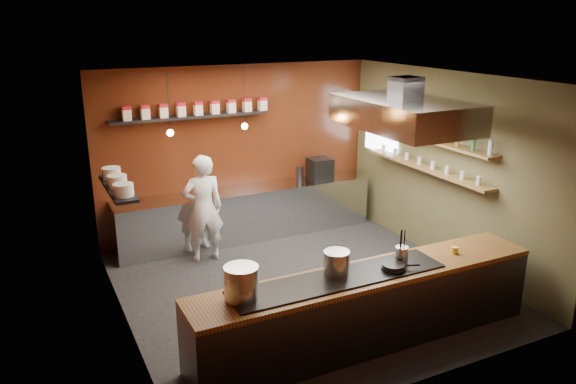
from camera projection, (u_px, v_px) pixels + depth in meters
floor at (304, 287)px, 8.17m from camera, size 5.00×5.00×0.00m
back_wall at (239, 151)px, 9.86m from camera, size 5.00×0.00×5.00m
left_wall at (119, 216)px, 6.67m from camera, size 0.00×5.00×5.00m
right_wall at (447, 168)px, 8.77m from camera, size 0.00×5.00×5.00m
ceiling at (306, 78)px, 7.27m from camera, size 5.00×5.00×0.00m
window_pane at (382, 125)px, 10.09m from camera, size 0.00×1.00×1.00m
prep_counter at (247, 213)px, 9.89m from camera, size 4.60×0.65×0.90m
pass_counter at (367, 307)px, 6.65m from camera, size 4.40×0.72×0.94m
tin_shelf at (190, 117)px, 9.15m from camera, size 2.60×0.26×0.04m
plate_shelf at (118, 188)px, 7.58m from camera, size 0.30×1.40×0.04m
bottle_shelf_upper at (428, 139)px, 8.83m from camera, size 0.26×2.80×0.04m
bottle_shelf_lower at (426, 168)px, 8.97m from camera, size 0.26×2.80×0.04m
extractor_hood at (404, 113)px, 7.62m from camera, size 1.20×2.00×0.72m
pendant_left at (170, 129)px, 8.39m from camera, size 0.10×0.10×0.95m
pendant_right at (245, 123)px, 8.90m from camera, size 0.10×0.10×0.95m
storage_tins at (198, 108)px, 9.18m from camera, size 2.43×0.13×0.22m
plate_stacks at (117, 181)px, 7.55m from camera, size 0.26×1.16×0.16m
bottles at (429, 130)px, 8.79m from camera, size 0.06×2.66×0.24m
wine_glasses at (426, 163)px, 8.95m from camera, size 0.07×2.37×0.13m
stockpot_large at (242, 282)px, 5.83m from camera, size 0.48×0.48×0.36m
stockpot_small at (336, 263)px, 6.39m from camera, size 0.40×0.40×0.28m
utensil_crock at (402, 255)px, 6.70m from camera, size 0.20×0.20×0.20m
frying_pan at (394, 267)px, 6.54m from camera, size 0.43×0.28×0.07m
butter_jar at (455, 250)px, 7.04m from camera, size 0.11×0.11×0.08m
espresso_machine at (320, 169)px, 10.26m from camera, size 0.42×0.40×0.40m
chef at (203, 208)px, 8.85m from camera, size 0.66×0.46×1.74m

